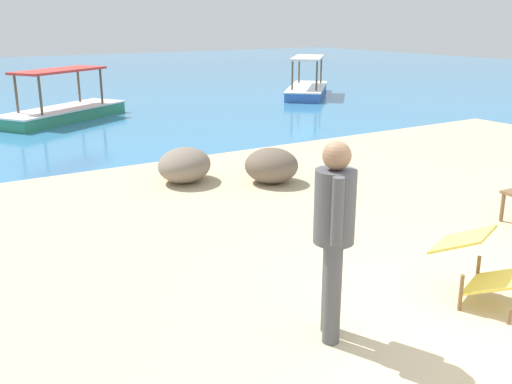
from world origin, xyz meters
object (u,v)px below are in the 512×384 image
object	(u,v)px
person_standing	(334,227)
boat_blue	(307,88)
deck_chair_far	(478,262)
boat_green	(63,110)

from	to	relation	value
person_standing	boat_blue	world-z (taller)	person_standing
deck_chair_far	boat_blue	bearing A→B (deg)	126.69
boat_green	boat_blue	world-z (taller)	same
deck_chair_far	person_standing	distance (m)	1.63
person_standing	boat_blue	bearing A→B (deg)	88.27
boat_blue	person_standing	bearing A→B (deg)	-174.38
person_standing	deck_chair_far	bearing A→B (deg)	26.12
boat_green	deck_chair_far	bearing A→B (deg)	-119.76
deck_chair_far	boat_blue	distance (m)	14.86
person_standing	boat_green	world-z (taller)	person_standing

